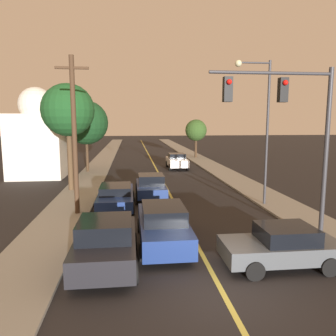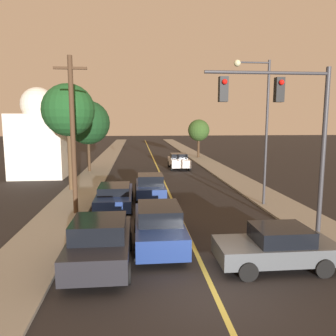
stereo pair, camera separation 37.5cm
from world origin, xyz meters
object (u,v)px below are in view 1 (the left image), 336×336
tree_right_near (196,130)px  domed_building_left (38,138)px  car_outer_lane_front (106,243)px  tree_left_near (68,111)px  car_near_lane_front (163,225)px  car_far_oncoming (177,161)px  tree_left_far (86,123)px  car_outer_lane_second (116,196)px  streetlamp_right (260,115)px  car_near_lane_second (151,186)px  car_crossing_right (282,246)px  traffic_signal_mast (292,119)px  utility_pole_left (74,133)px

tree_right_near → domed_building_left: bearing=-142.2°
tree_right_near → car_outer_lane_front: bearing=-106.5°
car_outer_lane_front → domed_building_left: (-7.00, 18.59, 2.52)m
tree_right_near → tree_left_near: bearing=-123.2°
car_near_lane_front → car_outer_lane_front: car_outer_lane_front is taller
car_far_oncoming → tree_left_far: (-8.65, -1.65, 3.84)m
car_outer_lane_second → tree_left_far: (-3.18, 12.98, 3.94)m
car_far_oncoming → streetlamp_right: size_ratio=0.51×
car_near_lane_second → tree_left_far: (-5.24, 11.01, 3.84)m
car_crossing_right → traffic_signal_mast: bearing=-29.2°
streetlamp_right → tree_right_near: (1.26, 24.11, -1.54)m
streetlamp_right → traffic_signal_mast: bearing=-100.1°
car_far_oncoming → traffic_signal_mast: 21.01m
car_outer_lane_front → domed_building_left: bearing=110.6°
car_near_lane_front → car_outer_lane_front: 2.67m
domed_building_left → car_crossing_right: bearing=-56.4°
car_near_lane_second → car_outer_lane_second: size_ratio=0.83×
car_outer_lane_second → car_far_oncoming: bearing=69.5°
car_near_lane_front → car_outer_lane_front: (-2.06, -1.70, 0.02)m
tree_left_near → tree_left_far: bearing=89.6°
traffic_signal_mast → utility_pole_left: 10.07m
car_far_oncoming → tree_right_near: size_ratio=0.83×
utility_pole_left → domed_building_left: (-5.09, 12.36, -0.83)m
car_far_oncoming → traffic_signal_mast: bearing=94.1°
car_near_lane_second → tree_left_far: bearing=115.5°
car_crossing_right → car_outer_lane_front: bearing=83.9°
car_outer_lane_second → streetlamp_right: size_ratio=0.61×
car_outer_lane_second → traffic_signal_mast: bearing=-40.4°
streetlamp_right → car_outer_lane_front: bearing=-138.5°
utility_pole_left → tree_left_far: bearing=95.1°
car_near_lane_second → car_outer_lane_second: 2.85m
car_near_lane_front → tree_left_near: tree_left_near is taller
tree_right_near → traffic_signal_mast: bearing=-94.3°
car_crossing_right → tree_left_far: size_ratio=0.60×
car_near_lane_front → utility_pole_left: size_ratio=0.62×
car_crossing_right → tree_right_near: bearing=-6.2°
car_near_lane_second → tree_left_near: tree_left_near is taller
car_near_lane_front → tree_left_far: size_ratio=0.74×
car_outer_lane_second → car_far_oncoming: car_far_oncoming is taller
car_outer_lane_front → domed_building_left: size_ratio=0.54×
car_near_lane_second → utility_pole_left: size_ratio=0.51×
car_outer_lane_front → utility_pole_left: (-1.91, 6.23, 3.35)m
car_near_lane_front → car_outer_lane_second: 6.08m
car_near_lane_second → car_far_oncoming: size_ratio=0.98×
car_far_oncoming → domed_building_left: 13.19m
traffic_signal_mast → tree_left_near: 14.75m
tree_left_far → domed_building_left: (-3.82, -1.81, -1.29)m
car_outer_lane_front → tree_left_far: 21.00m
car_near_lane_front → streetlamp_right: bearing=42.2°
car_outer_lane_second → tree_left_far: tree_left_far is taller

